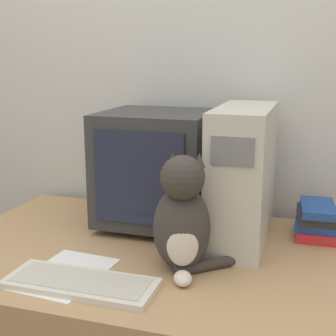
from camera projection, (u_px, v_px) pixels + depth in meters
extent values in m
cube|color=silver|center=(189.00, 86.00, 1.93)|extent=(7.00, 0.05, 2.50)
cube|color=#333333|center=(157.00, 221.00, 1.80)|extent=(0.28, 0.23, 0.02)
cube|color=#333333|center=(157.00, 166.00, 1.75)|extent=(0.40, 0.38, 0.41)
cube|color=#1E2338|center=(139.00, 179.00, 1.57)|extent=(0.32, 0.01, 0.32)
cube|color=beige|center=(243.00, 175.00, 1.60)|extent=(0.18, 0.47, 0.47)
cube|color=slate|center=(232.00, 151.00, 1.35)|extent=(0.13, 0.01, 0.08)
cube|color=silver|center=(81.00, 283.00, 1.31)|extent=(0.43, 0.17, 0.02)
cube|color=beige|center=(81.00, 280.00, 1.31)|extent=(0.39, 0.13, 0.00)
ellipsoid|color=#38332D|center=(182.00, 228.00, 1.40)|extent=(0.22, 0.23, 0.26)
ellipsoid|color=beige|center=(182.00, 243.00, 1.34)|extent=(0.11, 0.08, 0.14)
sphere|color=#38332D|center=(182.00, 177.00, 1.33)|extent=(0.16, 0.16, 0.13)
cone|color=#38332D|center=(173.00, 160.00, 1.32)|extent=(0.04, 0.04, 0.04)
cone|color=#38332D|center=(199.00, 160.00, 1.32)|extent=(0.04, 0.04, 0.04)
ellipsoid|color=beige|center=(183.00, 278.00, 1.32)|extent=(0.07, 0.09, 0.04)
cylinder|color=#38332D|center=(207.00, 265.00, 1.41)|extent=(0.18, 0.17, 0.03)
cube|color=red|center=(318.00, 232.00, 1.67)|extent=(0.15, 0.18, 0.03)
cube|color=#234793|center=(316.00, 224.00, 1.67)|extent=(0.14, 0.16, 0.03)
cube|color=#383333|center=(318.00, 215.00, 1.66)|extent=(0.15, 0.19, 0.03)
cube|color=#234793|center=(318.00, 208.00, 1.65)|extent=(0.13, 0.21, 0.03)
cylinder|color=black|center=(68.00, 272.00, 1.39)|extent=(0.15, 0.02, 0.01)
cube|color=white|center=(66.00, 274.00, 1.38)|extent=(0.23, 0.31, 0.00)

